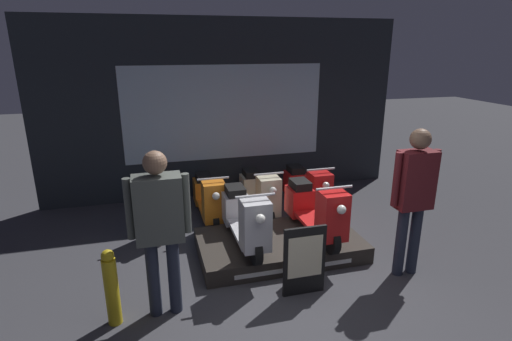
# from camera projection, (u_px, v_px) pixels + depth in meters

# --- Properties ---
(ground_plane) EXTENTS (30.00, 30.00, 0.00)m
(ground_plane) POSITION_uv_depth(u_px,v_px,m) (295.00, 310.00, 4.30)
(ground_plane) COLOR #38383D
(shop_wall_back) EXTENTS (6.59, 0.09, 3.20)m
(shop_wall_back) POSITION_uv_depth(u_px,v_px,m) (225.00, 110.00, 7.25)
(shop_wall_back) COLOR #23282D
(shop_wall_back) RESTS_ON ground_plane
(display_platform) EXTENTS (2.18, 1.22, 0.23)m
(display_platform) POSITION_uv_depth(u_px,v_px,m) (279.00, 245.00, 5.46)
(display_platform) COLOR #2D2823
(display_platform) RESTS_ON ground_plane
(scooter_display_left) EXTENTS (0.47, 1.57, 0.88)m
(scooter_display_left) POSITION_uv_depth(u_px,v_px,m) (244.00, 218.00, 5.18)
(scooter_display_left) COLOR black
(scooter_display_left) RESTS_ON display_platform
(scooter_display_right) EXTENTS (0.47, 1.57, 0.88)m
(scooter_display_right) POSITION_uv_depth(u_px,v_px,m) (314.00, 210.00, 5.43)
(scooter_display_right) COLOR black
(scooter_display_right) RESTS_ON display_platform
(scooter_backrow_0) EXTENTS (0.47, 1.57, 0.88)m
(scooter_backrow_0) POSITION_uv_depth(u_px,v_px,m) (155.00, 203.00, 6.26)
(scooter_backrow_0) COLOR black
(scooter_backrow_0) RESTS_ON ground_plane
(scooter_backrow_1) EXTENTS (0.47, 1.57, 0.88)m
(scooter_backrow_1) POSITION_uv_depth(u_px,v_px,m) (209.00, 198.00, 6.47)
(scooter_backrow_1) COLOR black
(scooter_backrow_1) RESTS_ON ground_plane
(scooter_backrow_2) EXTENTS (0.47, 1.57, 0.88)m
(scooter_backrow_2) POSITION_uv_depth(u_px,v_px,m) (259.00, 193.00, 6.68)
(scooter_backrow_2) COLOR black
(scooter_backrow_2) RESTS_ON ground_plane
(scooter_backrow_3) EXTENTS (0.47, 1.57, 0.88)m
(scooter_backrow_3) POSITION_uv_depth(u_px,v_px,m) (306.00, 188.00, 6.90)
(scooter_backrow_3) COLOR black
(scooter_backrow_3) RESTS_ON ground_plane
(person_left_browsing) EXTENTS (0.63, 0.26, 1.78)m
(person_left_browsing) POSITION_uv_depth(u_px,v_px,m) (159.00, 220.00, 3.95)
(person_left_browsing) COLOR #232838
(person_left_browsing) RESTS_ON ground_plane
(person_right_browsing) EXTENTS (0.59, 0.24, 1.84)m
(person_right_browsing) POSITION_uv_depth(u_px,v_px,m) (414.00, 191.00, 4.68)
(person_right_browsing) COLOR #232838
(person_right_browsing) RESTS_ON ground_plane
(price_sign_board) EXTENTS (0.49, 0.04, 0.83)m
(price_sign_board) POSITION_uv_depth(u_px,v_px,m) (304.00, 261.00, 4.47)
(price_sign_board) COLOR black
(price_sign_board) RESTS_ON ground_plane
(street_bollard) EXTENTS (0.14, 0.14, 0.83)m
(street_bollard) POSITION_uv_depth(u_px,v_px,m) (112.00, 288.00, 3.98)
(street_bollard) COLOR gold
(street_bollard) RESTS_ON ground_plane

